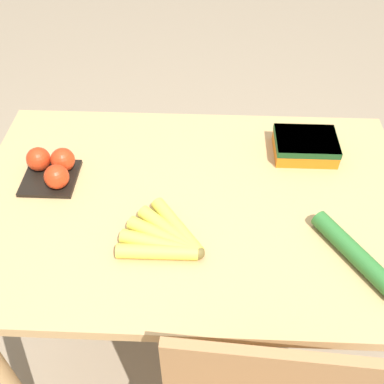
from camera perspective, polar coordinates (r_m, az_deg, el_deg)
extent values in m
plane|color=gray|center=(1.80, 0.00, -18.31)|extent=(12.00, 12.00, 0.00)
cube|color=tan|center=(1.17, 0.00, -1.55)|extent=(1.14, 0.75, 0.03)
cylinder|color=tan|center=(1.73, 17.58, -3.14)|extent=(0.06, 0.06, 0.75)
cylinder|color=tan|center=(1.75, -16.46, -2.11)|extent=(0.06, 0.06, 0.75)
cylinder|color=tan|center=(1.44, -22.89, -20.90)|extent=(0.06, 0.06, 0.75)
sphere|color=brown|center=(1.02, 0.78, -7.75)|extent=(0.03, 0.03, 0.03)
cylinder|color=#DBCC47|center=(1.07, -1.97, -4.43)|extent=(0.14, 0.17, 0.03)
cylinder|color=#DBCC47|center=(1.07, -2.91, -5.01)|extent=(0.16, 0.15, 0.03)
cylinder|color=#DBCC47|center=(1.05, -3.66, -5.76)|extent=(0.18, 0.12, 0.03)
cylinder|color=#DBCC47|center=(1.04, -4.18, -6.63)|extent=(0.19, 0.08, 0.03)
cylinder|color=#DBCC47|center=(1.03, -4.43, -7.59)|extent=(0.19, 0.04, 0.03)
cube|color=black|center=(1.27, -17.53, 1.72)|extent=(0.14, 0.14, 0.01)
sphere|color=red|center=(1.25, -16.09, 3.96)|extent=(0.06, 0.06, 0.06)
sphere|color=red|center=(1.28, -18.92, 3.98)|extent=(0.06, 0.06, 0.06)
sphere|color=red|center=(1.21, -16.82, 1.87)|extent=(0.06, 0.06, 0.06)
cube|color=orange|center=(1.31, 14.18, 5.70)|extent=(0.17, 0.13, 0.05)
cube|color=#19471E|center=(1.30, 14.32, 6.30)|extent=(0.17, 0.13, 0.02)
cylinder|color=#2D702D|center=(1.08, 19.93, -7.31)|extent=(0.17, 0.23, 0.04)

